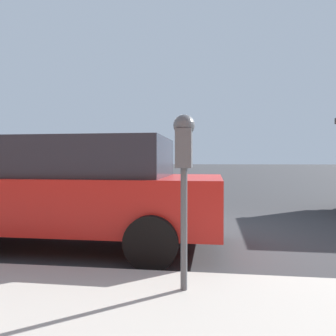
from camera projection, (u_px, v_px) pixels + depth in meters
ground_plane at (170, 235)px, 5.60m from camera, size 220.00×220.00×0.00m
parking_meter at (184, 156)px, 2.87m from camera, size 0.21×0.19×1.55m
car_red at (77, 190)px, 4.85m from camera, size 2.07×4.35×1.60m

